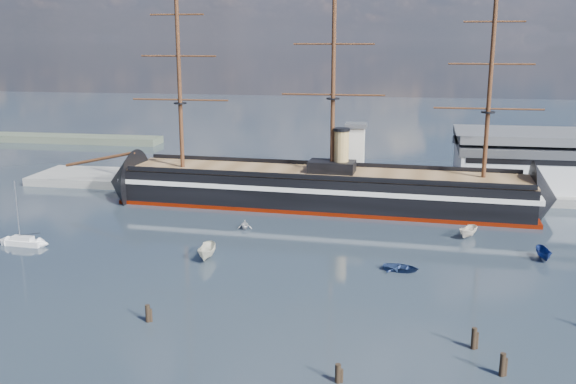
# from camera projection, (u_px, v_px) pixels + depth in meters

# --- Properties ---
(ground) EXTENTS (600.00, 600.00, 0.00)m
(ground) POSITION_uv_depth(u_px,v_px,m) (327.00, 233.00, 122.37)
(ground) COLOR #202A37
(ground) RESTS_ON ground
(quay) EXTENTS (180.00, 18.00, 2.00)m
(quay) POSITION_uv_depth(u_px,v_px,m) (384.00, 192.00, 155.24)
(quay) COLOR slate
(quay) RESTS_ON ground
(quay_tower) EXTENTS (5.00, 5.00, 15.00)m
(quay_tower) POSITION_uv_depth(u_px,v_px,m) (356.00, 154.00, 151.25)
(quay_tower) COLOR silver
(quay_tower) RESTS_ON ground
(warship) EXTENTS (113.32, 21.34, 53.94)m
(warship) POSITION_uv_depth(u_px,v_px,m) (315.00, 188.00, 141.43)
(warship) COLOR black
(warship) RESTS_ON ground
(sailboat) EXTENTS (7.49, 2.65, 11.78)m
(sailboat) POSITION_uv_depth(u_px,v_px,m) (23.00, 241.00, 115.06)
(sailboat) COLOR silver
(sailboat) RESTS_ON ground
(motorboat_a) EXTENTS (7.76, 3.22, 3.05)m
(motorboat_a) POSITION_uv_depth(u_px,v_px,m) (207.00, 259.00, 107.96)
(motorboat_a) COLOR beige
(motorboat_a) RESTS_ON ground
(motorboat_b) EXTENTS (2.02, 3.75, 1.66)m
(motorboat_b) POSITION_uv_depth(u_px,v_px,m) (401.00, 271.00, 102.42)
(motorboat_b) COLOR navy
(motorboat_b) RESTS_ON ground
(motorboat_c) EXTENTS (6.78, 5.38, 2.59)m
(motorboat_c) POSITION_uv_depth(u_px,v_px,m) (468.00, 238.00, 119.69)
(motorboat_c) COLOR beige
(motorboat_c) RESTS_ON ground
(motorboat_d) EXTENTS (5.59, 3.55, 1.90)m
(motorboat_d) POSITION_uv_depth(u_px,v_px,m) (245.00, 229.00, 125.23)
(motorboat_d) COLOR silver
(motorboat_d) RESTS_ON ground
(motorboat_f) EXTENTS (6.34, 2.69, 2.48)m
(motorboat_f) POSITION_uv_depth(u_px,v_px,m) (543.00, 260.00, 107.70)
(motorboat_f) COLOR navy
(motorboat_f) RESTS_ON ground
(piling_near_left) EXTENTS (0.64, 0.64, 3.07)m
(piling_near_left) POSITION_uv_depth(u_px,v_px,m) (148.00, 322.00, 84.06)
(piling_near_left) COLOR black
(piling_near_left) RESTS_ON ground
(piling_near_mid) EXTENTS (0.64, 0.64, 2.85)m
(piling_near_mid) POSITION_uv_depth(u_px,v_px,m) (338.00, 382.00, 69.20)
(piling_near_mid) COLOR black
(piling_near_mid) RESTS_ON ground
(piling_near_right) EXTENTS (0.64, 0.64, 3.40)m
(piling_near_right) POSITION_uv_depth(u_px,v_px,m) (473.00, 349.00, 76.70)
(piling_near_right) COLOR black
(piling_near_right) RESTS_ON ground
(piling_extra) EXTENTS (0.64, 0.64, 3.40)m
(piling_extra) POSITION_uv_depth(u_px,v_px,m) (501.00, 376.00, 70.55)
(piling_extra) COLOR black
(piling_extra) RESTS_ON ground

